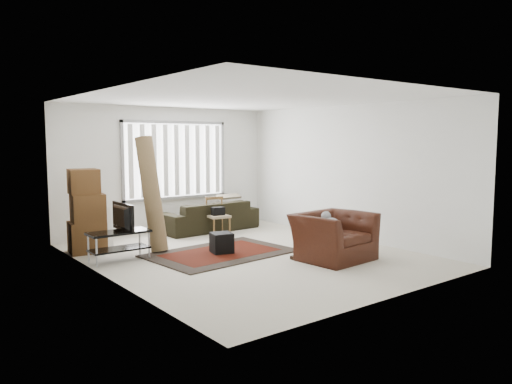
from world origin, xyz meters
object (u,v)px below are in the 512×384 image
at_px(sofa, 209,211).
at_px(armchair, 334,233).
at_px(tv_stand, 119,239).
at_px(side_chair, 218,214).
at_px(moving_boxes, 86,214).

distance_m(sofa, armchair, 3.57).
distance_m(tv_stand, armchair, 3.56).
relative_size(sofa, side_chair, 2.76).
bearing_deg(sofa, moving_boxes, 8.22).
xyz_separation_m(moving_boxes, sofa, (2.87, 0.51, -0.27)).
relative_size(tv_stand, armchair, 0.78).
distance_m(moving_boxes, side_chair, 2.76).
xyz_separation_m(tv_stand, sofa, (2.68, 1.47, 0.06)).
bearing_deg(moving_boxes, tv_stand, -78.31).
bearing_deg(side_chair, sofa, 84.50).
bearing_deg(tv_stand, armchair, -36.09).
height_order(tv_stand, sofa, sofa).
relative_size(tv_stand, sofa, 0.45).
bearing_deg(sofa, tv_stand, 26.96).
height_order(moving_boxes, armchair, moving_boxes).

